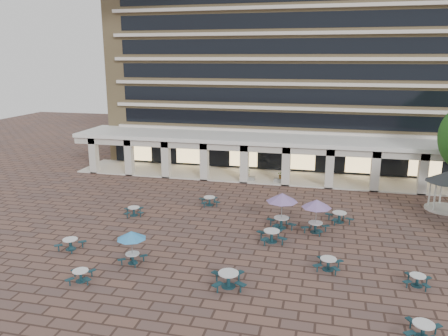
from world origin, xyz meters
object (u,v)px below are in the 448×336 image
at_px(picnic_table_0, 81,275).
at_px(planter_left, 248,177).
at_px(picnic_table_1, 228,278).
at_px(picnic_table_2, 328,263).
at_px(gazebo, 448,181).
at_px(planter_right, 281,178).

relative_size(picnic_table_0, planter_left, 1.18).
height_order(picnic_table_0, picnic_table_1, picnic_table_1).
relative_size(picnic_table_1, picnic_table_2, 1.22).
distance_m(picnic_table_2, planter_left, 19.79).
bearing_deg(gazebo, planter_right, 161.64).
relative_size(picnic_table_0, picnic_table_1, 0.78).
xyz_separation_m(picnic_table_2, planter_left, (-8.22, 18.00, 0.04)).
distance_m(planter_left, planter_right, 3.46).
bearing_deg(gazebo, picnic_table_0, -142.30).
height_order(picnic_table_0, gazebo, gazebo).
height_order(planter_left, planter_right, planter_right).
distance_m(picnic_table_1, planter_right, 21.37).
height_order(picnic_table_2, planter_left, planter_left).
bearing_deg(picnic_table_0, picnic_table_2, 3.06).
bearing_deg(picnic_table_2, planter_left, 124.81).
bearing_deg(picnic_table_1, planter_right, 72.53).
height_order(picnic_table_1, gazebo, gazebo).
bearing_deg(planter_right, picnic_table_1, -91.75).
bearing_deg(picnic_table_0, gazebo, 21.88).
bearing_deg(picnic_table_1, picnic_table_2, 16.09).
relative_size(picnic_table_1, planter_left, 1.51).
bearing_deg(planter_right, picnic_table_2, -75.19).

